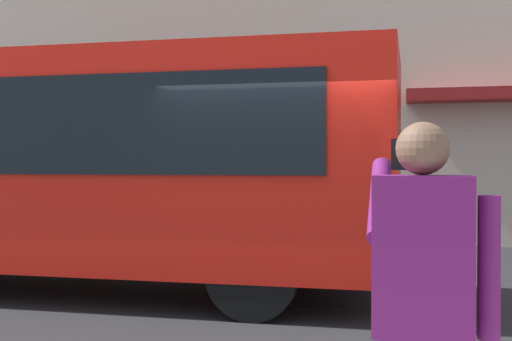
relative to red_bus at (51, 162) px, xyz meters
The scene contains 3 objects.
ground_plane 3.70m from the red_bus, behind, with size 60.00×60.00×0.00m, color #232326.
red_bus is the anchor object (origin of this frame).
pedestrian_photographer 6.95m from the red_bus, 132.78° to the left, with size 0.53×0.52×1.70m.
Camera 1 is at (-1.40, 7.42, 1.68)m, focal length 46.18 mm.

